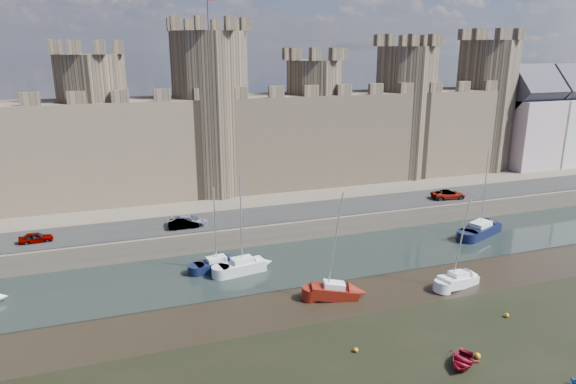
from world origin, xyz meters
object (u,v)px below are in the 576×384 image
(sailboat_3, at_px, (480,229))
(car_2, at_px, (189,221))
(car_1, at_px, (184,224))
(sailboat_4, at_px, (334,291))
(car_3, at_px, (448,195))
(sailboat_1, at_px, (217,264))
(sailboat_2, at_px, (242,266))
(sailboat_5, at_px, (458,279))
(car_0, at_px, (36,238))

(sailboat_3, bearing_deg, car_2, 144.00)
(car_1, relative_size, sailboat_4, 0.33)
(car_3, relative_size, sailboat_3, 0.43)
(sailboat_1, relative_size, sailboat_3, 0.82)
(car_3, distance_m, sailboat_1, 35.94)
(car_1, relative_size, sailboat_3, 0.31)
(car_1, relative_size, car_2, 0.81)
(sailboat_2, relative_size, sailboat_3, 0.94)
(sailboat_2, bearing_deg, car_1, 109.09)
(car_1, distance_m, sailboat_2, 10.51)
(sailboat_5, bearing_deg, car_1, 128.20)
(sailboat_5, bearing_deg, car_3, 43.00)
(sailboat_2, bearing_deg, sailboat_3, -7.03)
(sailboat_1, xyz_separation_m, sailboat_2, (2.46, -1.64, 0.09))
(car_1, distance_m, sailboat_4, 21.27)
(sailboat_3, bearing_deg, sailboat_2, 159.83)
(sailboat_1, xyz_separation_m, sailboat_3, (34.15, -0.56, 0.10))
(car_2, bearing_deg, sailboat_4, -134.78)
(car_0, relative_size, car_2, 0.79)
(car_0, distance_m, sailboat_2, 23.24)
(car_0, distance_m, sailboat_5, 45.53)
(car_0, xyz_separation_m, car_3, (53.49, -0.54, 0.07))
(car_1, bearing_deg, sailboat_1, -162.19)
(sailboat_2, bearing_deg, car_0, 145.80)
(car_2, relative_size, sailboat_2, 0.41)
(car_0, xyz_separation_m, car_2, (16.87, 0.06, 0.04))
(car_2, xyz_separation_m, car_3, (36.62, -0.60, 0.03))
(car_0, relative_size, sailboat_1, 0.38)
(car_3, bearing_deg, car_1, 98.11)
(sailboat_1, bearing_deg, car_1, 98.10)
(sailboat_2, relative_size, sailboat_5, 1.08)
(sailboat_2, xyz_separation_m, sailboat_5, (19.90, -10.15, -0.12))
(sailboat_1, distance_m, sailboat_5, 25.28)
(car_3, xyz_separation_m, sailboat_5, (-12.66, -19.47, -2.45))
(car_1, height_order, sailboat_3, sailboat_3)
(sailboat_1, height_order, sailboat_3, sailboat_3)
(car_0, distance_m, sailboat_3, 53.38)
(sailboat_3, bearing_deg, car_0, 148.41)
(sailboat_5, bearing_deg, sailboat_4, 158.79)
(car_3, xyz_separation_m, sailboat_2, (-32.56, -9.31, -2.33))
(car_1, xyz_separation_m, sailboat_4, (11.77, -17.57, -2.31))
(car_3, relative_size, sailboat_4, 0.45)
(sailboat_5, bearing_deg, car_2, 126.09)
(sailboat_2, height_order, sailboat_5, sailboat_2)
(car_2, distance_m, sailboat_3, 36.89)
(sailboat_2, bearing_deg, car_2, 103.26)
(car_0, bearing_deg, car_1, -96.44)
(car_0, relative_size, car_3, 0.73)
(car_2, relative_size, sailboat_4, 0.41)
(sailboat_1, bearing_deg, sailboat_5, -37.45)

